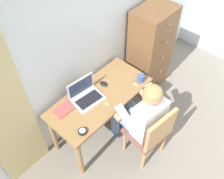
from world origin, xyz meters
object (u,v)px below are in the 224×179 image
at_px(computer_mouse, 104,84).
at_px(notebook_pad, 64,109).
at_px(chair, 151,133).
at_px(person_seated, 141,113).
at_px(coffee_mug, 141,78).
at_px(desk, 100,102).
at_px(laptop, 86,95).
at_px(dresser, 150,51).
at_px(desk_clock, 82,131).

distance_m(computer_mouse, notebook_pad, 0.56).
bearing_deg(chair, person_seated, 83.80).
height_order(chair, notebook_pad, chair).
bearing_deg(coffee_mug, person_seated, -141.49).
xyz_separation_m(desk, computer_mouse, (0.15, 0.08, 0.13)).
bearing_deg(desk, laptop, 143.40).
distance_m(desk, computer_mouse, 0.22).
bearing_deg(person_seated, chair, -96.20).
distance_m(dresser, notebook_pad, 1.50).
distance_m(laptop, notebook_pad, 0.29).
bearing_deg(dresser, person_seated, -149.08).
relative_size(chair, desk_clock, 9.63).
xyz_separation_m(desk, laptop, (-0.12, 0.09, 0.16)).
xyz_separation_m(desk_clock, notebook_pad, (0.06, 0.35, -0.01)).
bearing_deg(desk, chair, -78.16).
distance_m(laptop, desk_clock, 0.45).
xyz_separation_m(chair, computer_mouse, (0.02, 0.74, 0.25)).
bearing_deg(computer_mouse, person_seated, -90.80).
relative_size(person_seated, computer_mouse, 11.85).
height_order(computer_mouse, notebook_pad, computer_mouse).
bearing_deg(laptop, notebook_pad, 168.53).
relative_size(dresser, notebook_pad, 6.15).
bearing_deg(dresser, desk_clock, -169.06).
relative_size(laptop, desk_clock, 4.06).
bearing_deg(desk, person_seated, -71.64).
distance_m(desk, coffee_mug, 0.56).
bearing_deg(laptop, dresser, 0.23).
height_order(desk, desk_clock, desk_clock).
height_order(person_seated, laptop, person_seated).
height_order(dresser, laptop, dresser).
height_order(dresser, desk_clock, dresser).
height_order(desk_clock, notebook_pad, desk_clock).
bearing_deg(coffee_mug, desk, 157.85).
height_order(notebook_pad, coffee_mug, coffee_mug).
relative_size(desk, computer_mouse, 12.46).
distance_m(dresser, chair, 1.23).
relative_size(desk_clock, coffee_mug, 0.75).
xyz_separation_m(notebook_pad, coffee_mug, (0.89, -0.35, 0.04)).
relative_size(desk, person_seated, 1.05).
height_order(person_seated, notebook_pad, person_seated).
xyz_separation_m(person_seated, notebook_pad, (-0.56, 0.62, 0.06)).
bearing_deg(computer_mouse, desk_clock, -155.66).
distance_m(dresser, laptop, 1.23).
bearing_deg(chair, computer_mouse, 88.58).
bearing_deg(desk, dresser, 4.95).
relative_size(dresser, chair, 1.49).
distance_m(chair, computer_mouse, 0.78).
bearing_deg(notebook_pad, desk_clock, -96.94).
distance_m(dresser, coffee_mug, 0.69).
distance_m(desk_clock, notebook_pad, 0.36).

